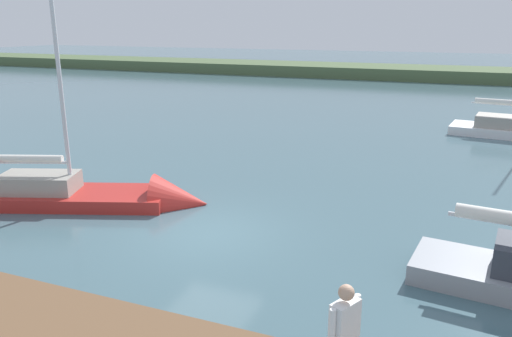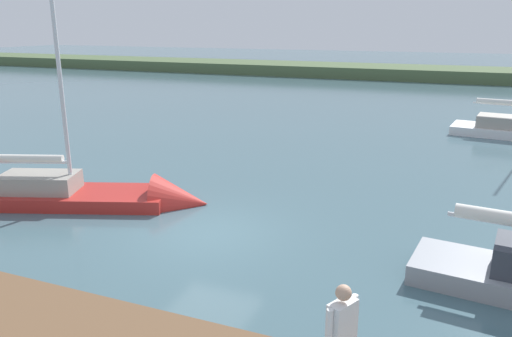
% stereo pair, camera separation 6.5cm
% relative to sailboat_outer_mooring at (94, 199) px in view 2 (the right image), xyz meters
% --- Properties ---
extents(ground_plane, '(200.00, 200.00, 0.00)m').
position_rel_sailboat_outer_mooring_xyz_m(ground_plane, '(-4.59, 0.74, -0.16)').
color(ground_plane, '#42606B').
extents(far_shoreline, '(180.00, 8.00, 2.40)m').
position_rel_sailboat_outer_mooring_xyz_m(far_shoreline, '(-4.59, -44.89, -0.16)').
color(far_shoreline, '#4C603D').
rests_on(far_shoreline, ground_plane).
extents(sailboat_outer_mooring, '(9.00, 4.84, 9.68)m').
position_rel_sailboat_outer_mooring_xyz_m(sailboat_outer_mooring, '(0.00, 0.00, 0.00)').
color(sailboat_outer_mooring, '#B22823').
rests_on(sailboat_outer_mooring, ground_plane).
extents(person_on_dock, '(0.39, 0.59, 1.67)m').
position_rel_sailboat_outer_mooring_xyz_m(person_on_dock, '(-9.61, 6.37, 1.45)').
color(person_on_dock, '#28282D').
rests_on(person_on_dock, dock_pier).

